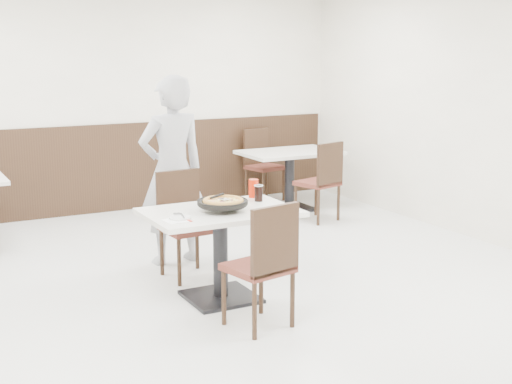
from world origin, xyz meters
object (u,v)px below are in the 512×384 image
pizza (223,203)px  side_plate (180,218)px  diner_person (172,171)px  bg_chair_right_far (265,165)px  pizza_pan (223,206)px  cola_glass (259,194)px  chair_near (258,265)px  bg_chair_right_near (317,181)px  main_table (221,255)px  chair_far (188,226)px  bg_table_right (289,180)px  red_cup (253,188)px

pizza → side_plate: size_ratio=1.71×
diner_person → bg_chair_right_far: (2.12, 2.06, -0.42)m
pizza_pan → cola_glass: size_ratio=2.76×
cola_glass → bg_chair_right_far: bg_chair_right_far is taller
chair_near → cola_glass: (0.44, 0.81, 0.34)m
bg_chair_right_near → main_table: bearing=-154.0°
main_table → chair_far: (-0.02, 0.65, 0.10)m
chair_far → pizza: (0.03, -0.67, 0.34)m
main_table → cola_glass: bearing=19.3°
diner_person → chair_far: bearing=80.3°
side_plate → bg_table_right: bearing=46.5°
chair_near → pizza_pan: 0.69m
pizza → bg_table_right: bearing=50.4°
chair_far → bg_table_right: 2.91m
red_cup → bg_chair_right_near: size_ratio=0.17×
red_cup → pizza_pan: bearing=-142.9°
main_table → red_cup: red_cup is taller
chair_near → cola_glass: bearing=50.2°
pizza_pan → pizza: size_ratio=1.26×
red_cup → bg_chair_right_far: (1.69, 2.90, -0.35)m
bg_chair_right_far → bg_table_right: bearing=79.2°
main_table → bg_chair_right_far: (2.15, 3.21, 0.10)m
chair_near → diner_person: (0.04, 1.80, 0.42)m
pizza_pan → pizza: 0.03m
chair_far → cola_glass: 0.75m
cola_glass → red_cup: bearing=78.2°
pizza → side_plate: 0.43m
bg_chair_right_near → bg_table_right: bearing=74.3°
main_table → diner_person: diner_person is taller
pizza_pan → side_plate: bearing=-167.2°
chair_near → pizza_pan: chair_near is taller
pizza_pan → bg_table_right: (2.16, 2.61, -0.42)m
bg_chair_right_near → red_cup: bearing=-152.1°
pizza → bg_table_right: 3.39m
bg_table_right → pizza_pan: bearing=-129.6°
main_table → diner_person: (0.03, 1.14, 0.52)m
chair_near → pizza: chair_near is taller
cola_glass → bg_chair_right_near: size_ratio=0.14×
cola_glass → pizza: bearing=-157.2°
bg_table_right → pizza: bearing=-129.6°
pizza → bg_table_right: (2.14, 2.59, -0.44)m
side_plate → red_cup: red_cup is taller
pizza_pan → diner_person: (0.03, 1.18, 0.10)m
main_table → side_plate: bearing=-161.7°
bg_table_right → bg_chair_right_far: 0.64m
main_table → cola_glass: (0.43, 0.15, 0.44)m
cola_glass → diner_person: 1.07m
pizza → bg_chair_right_near: (2.14, 1.94, -0.34)m
pizza_pan → bg_chair_right_far: bg_chair_right_far is taller
chair_far → pizza_pan: 0.76m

